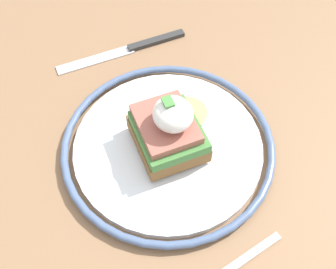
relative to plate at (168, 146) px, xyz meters
name	(u,v)px	position (x,y,z in m)	size (l,w,h in m)	color
dining_table	(205,181)	(-0.01, -0.06, -0.12)	(1.13, 0.70, 0.73)	#846042
plate	(168,146)	(0.00, 0.00, 0.00)	(0.28, 0.28, 0.02)	silver
sandwich	(169,129)	(0.00, 0.00, 0.04)	(0.11, 0.11, 0.09)	brown
knife	(131,48)	(0.20, -0.02, -0.01)	(0.02, 0.21, 0.01)	#2D2D2D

